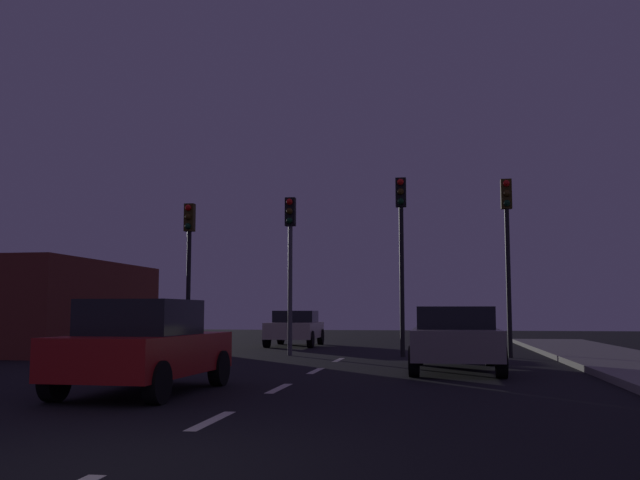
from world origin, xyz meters
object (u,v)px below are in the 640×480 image
traffic_signal_center_left (290,244)px  traffic_signal_center_right (401,232)px  car_oncoming_far (295,328)px  car_stopped_ahead (455,338)px  traffic_signal_far_left (189,248)px  traffic_signal_far_right (507,233)px  car_adjacent_lane (144,346)px

traffic_signal_center_left → traffic_signal_center_right: (3.48, 0.00, 0.33)m
traffic_signal_center_right → car_oncoming_far: bearing=126.5°
traffic_signal_center_left → car_oncoming_far: 6.83m
traffic_signal_center_right → car_stopped_ahead: (1.46, -5.03, -3.04)m
traffic_signal_center_right → car_stopped_ahead: 6.05m
traffic_signal_far_left → traffic_signal_center_left: (3.33, 0.00, 0.07)m
traffic_signal_center_left → traffic_signal_far_left: bearing=-180.0°
traffic_signal_far_left → traffic_signal_far_right: size_ratio=0.91×
traffic_signal_far_left → traffic_signal_far_right: traffic_signal_far_right is taller
traffic_signal_center_right → traffic_signal_far_right: 3.16m
traffic_signal_far_left → traffic_signal_center_left: 3.33m
traffic_signal_far_right → car_oncoming_far: traffic_signal_far_right is taller
traffic_signal_far_right → traffic_signal_center_right: bearing=180.0°
car_stopped_ahead → car_oncoming_far: (-6.01, 11.19, -0.03)m
traffic_signal_far_left → car_stopped_ahead: size_ratio=1.07×
car_adjacent_lane → traffic_signal_center_left: bearing=88.4°
traffic_signal_far_right → car_adjacent_lane: size_ratio=1.38×
traffic_signal_center_right → traffic_signal_far_right: bearing=-0.0°
car_adjacent_lane → traffic_signal_center_right: bearing=70.1°
traffic_signal_center_right → car_adjacent_lane: 11.50m
traffic_signal_far_right → car_oncoming_far: size_ratio=1.36×
traffic_signal_center_right → traffic_signal_far_right: traffic_signal_center_right is taller
traffic_signal_center_left → traffic_signal_far_right: size_ratio=0.93×
traffic_signal_center_left → traffic_signal_center_right: traffic_signal_center_right is taller
traffic_signal_far_right → car_oncoming_far: (-7.72, 6.16, -2.99)m
traffic_signal_center_left → traffic_signal_center_right: 3.50m
car_stopped_ahead → car_oncoming_far: 12.70m
car_oncoming_far → traffic_signal_center_left: bearing=-80.1°
traffic_signal_center_left → car_adjacent_lane: traffic_signal_center_left is taller
traffic_signal_far_right → traffic_signal_far_left: bearing=-180.0°
traffic_signal_far_left → traffic_signal_center_right: (6.81, 0.00, 0.40)m
car_stopped_ahead → car_adjacent_lane: bearing=-134.0°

